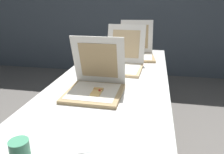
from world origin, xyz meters
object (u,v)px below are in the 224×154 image
object	(u,v)px
pizza_box_back	(137,52)
cup_white_mid	(86,69)
cup_white_far	(97,60)
cup_printed_front	(20,150)
table	(114,82)
pizza_box_front	(95,86)
pizza_box_middle	(122,63)
napkin_pile	(82,145)

from	to	relation	value
pizza_box_back	cup_white_mid	distance (m)	0.74
cup_white_far	cup_printed_front	distance (m)	1.40
pizza_box_back	cup_printed_front	xyz separation A→B (m)	(-0.31, -1.75, -0.01)
pizza_box_back	table	bearing A→B (deg)	-107.39
pizza_box_front	cup_white_mid	xyz separation A→B (m)	(-0.20, 0.42, -0.02)
table	pizza_box_middle	bearing A→B (deg)	82.73
cup_white_mid	pizza_box_middle	bearing A→B (deg)	30.87
cup_white_far	cup_white_mid	bearing A→B (deg)	-95.72
table	pizza_box_front	xyz separation A→B (m)	(-0.06, -0.35, 0.10)
table	cup_printed_front	bearing A→B (deg)	-99.68
cup_white_far	napkin_pile	size ratio (longest dim) A/B	0.38
pizza_box_back	napkin_pile	world-z (taller)	pizza_box_back
table	cup_white_mid	distance (m)	0.28
pizza_box_middle	napkin_pile	world-z (taller)	pizza_box_middle
cup_white_far	pizza_box_middle	bearing A→B (deg)	-22.57
cup_printed_front	napkin_pile	distance (m)	0.25
cup_white_far	cup_white_mid	size ratio (longest dim) A/B	1.00
table	cup_white_mid	bearing A→B (deg)	164.91
pizza_box_middle	pizza_box_back	size ratio (longest dim) A/B	0.99
pizza_box_middle	cup_white_mid	xyz separation A→B (m)	(-0.29, -0.17, -0.02)
cup_white_far	cup_printed_front	bearing A→B (deg)	-87.80
pizza_box_middle	cup_printed_front	bearing A→B (deg)	-96.71
table	cup_white_far	size ratio (longest dim) A/B	31.31
pizza_box_back	pizza_box_front	bearing A→B (deg)	-107.35
pizza_box_back	pizza_box_middle	bearing A→B (deg)	-108.95
table	cup_white_far	bearing A→B (deg)	123.25
table	napkin_pile	xyz separation A→B (m)	(0.03, -0.92, 0.05)
cup_printed_front	table	bearing A→B (deg)	80.32
table	pizza_box_middle	size ratio (longest dim) A/B	4.56
pizza_box_front	napkin_pile	xyz separation A→B (m)	(0.09, -0.57, -0.05)
pizza_box_middle	cup_printed_front	distance (m)	1.31
pizza_box_front	cup_white_far	bearing A→B (deg)	104.13
pizza_box_front	cup_white_mid	size ratio (longest dim) A/B	5.30
table	pizza_box_front	distance (m)	0.37
cup_printed_front	pizza_box_middle	bearing A→B (deg)	80.77
cup_printed_front	napkin_pile	size ratio (longest dim) A/B	0.47
table	cup_white_mid	size ratio (longest dim) A/B	31.31
pizza_box_middle	cup_white_mid	bearing A→B (deg)	-146.61
pizza_box_middle	cup_printed_front	xyz separation A→B (m)	(-0.21, -1.29, -0.01)
pizza_box_back	napkin_pile	distance (m)	1.62
table	pizza_box_back	bearing A→B (deg)	79.77
table	pizza_box_back	size ratio (longest dim) A/B	4.54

